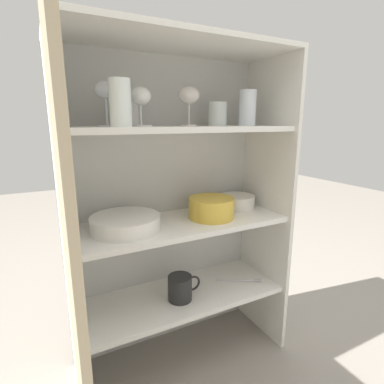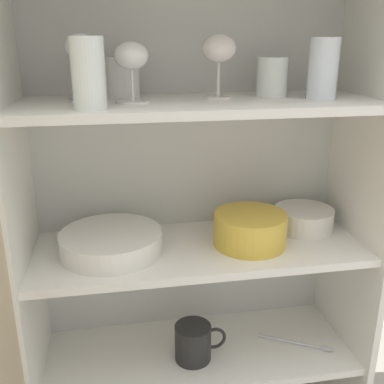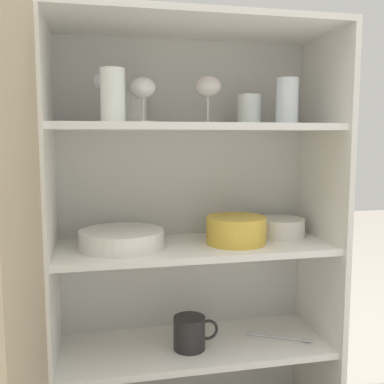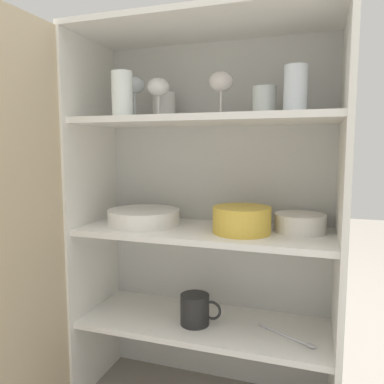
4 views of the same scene
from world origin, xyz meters
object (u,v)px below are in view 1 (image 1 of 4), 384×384
Objects in this scene: mixing_bowl_large at (211,207)px; serving_bowl_small at (237,201)px; plate_stack_white at (125,223)px; coffee_mug_primary at (180,288)px.

mixing_bowl_large is 1.14× the size of serving_bowl_small.
plate_stack_white is 0.36m from coffee_mug_primary.
serving_bowl_small is at bearing 5.89° from plate_stack_white.
serving_bowl_small reaches higher than plate_stack_white.
serving_bowl_small reaches higher than coffee_mug_primary.
mixing_bowl_large is at bearing 6.01° from coffee_mug_primary.
plate_stack_white is at bearing 170.86° from coffee_mug_primary.
mixing_bowl_large reaches higher than plate_stack_white.
coffee_mug_primary is (-0.32, -0.09, -0.30)m from serving_bowl_small.
coffee_mug_primary is (-0.15, -0.02, -0.32)m from mixing_bowl_large.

